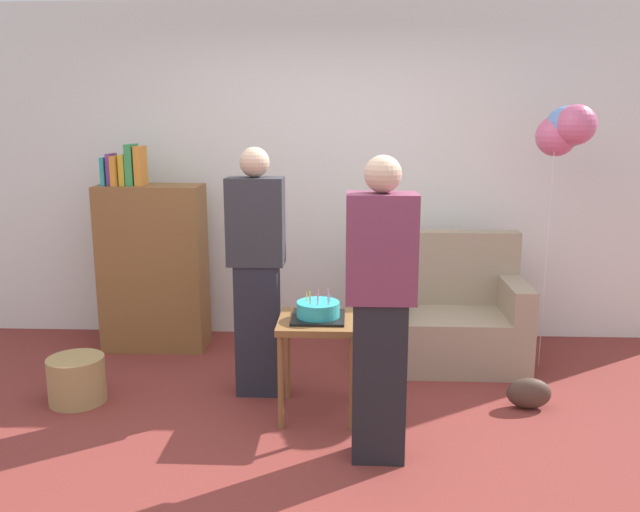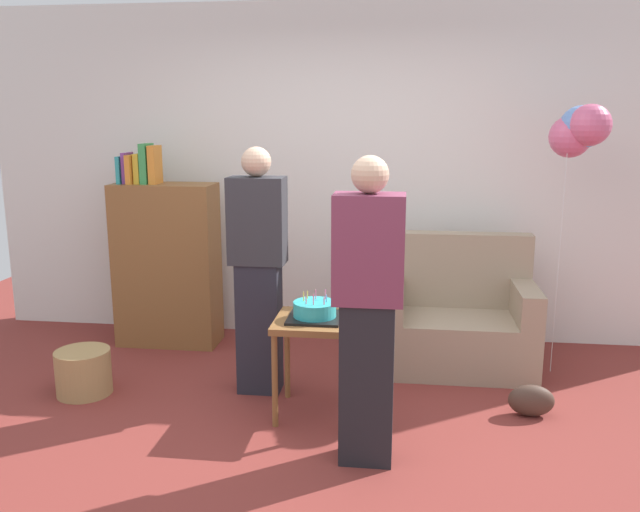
{
  "view_description": "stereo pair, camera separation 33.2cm",
  "coord_description": "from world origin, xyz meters",
  "views": [
    {
      "loc": [
        0.14,
        -3.34,
        1.82
      ],
      "look_at": [
        -0.04,
        0.71,
        0.95
      ],
      "focal_mm": 36.84,
      "sensor_mm": 36.0,
      "label": 1
    },
    {
      "loc": [
        0.47,
        -3.31,
        1.82
      ],
      "look_at": [
        -0.04,
        0.71,
        0.95
      ],
      "focal_mm": 36.84,
      "sensor_mm": 36.0,
      "label": 2
    }
  ],
  "objects": [
    {
      "name": "ground_plane",
      "position": [
        0.0,
        0.0,
        0.0
      ],
      "size": [
        8.0,
        8.0,
        0.0
      ],
      "primitive_type": "plane",
      "color": "maroon"
    },
    {
      "name": "wicker_basket",
      "position": [
        -1.61,
        0.56,
        0.15
      ],
      "size": [
        0.36,
        0.36,
        0.3
      ],
      "primitive_type": "cylinder",
      "color": "#A88451",
      "rests_on": "ground_plane"
    },
    {
      "name": "balloon_bunch",
      "position": [
        1.65,
        1.4,
        1.73
      ],
      "size": [
        0.38,
        0.38,
        1.9
      ],
      "color": "silver",
      "rests_on": "ground_plane"
    },
    {
      "name": "side_table",
      "position": [
        -0.04,
        0.46,
        0.52
      ],
      "size": [
        0.48,
        0.48,
        0.61
      ],
      "color": "brown",
      "rests_on": "ground_plane"
    },
    {
      "name": "bookshelf",
      "position": [
        -1.4,
        1.61,
        0.68
      ],
      "size": [
        0.8,
        0.36,
        1.61
      ],
      "color": "brown",
      "rests_on": "ground_plane"
    },
    {
      "name": "handbag",
      "position": [
        1.29,
        0.59,
        0.1
      ],
      "size": [
        0.28,
        0.14,
        0.2
      ],
      "primitive_type": "ellipsoid",
      "color": "#473328",
      "rests_on": "ground_plane"
    },
    {
      "name": "wall_back",
      "position": [
        0.0,
        2.05,
        1.35
      ],
      "size": [
        6.0,
        0.1,
        2.7
      ],
      "primitive_type": "cube",
      "color": "silver",
      "rests_on": "ground_plane"
    },
    {
      "name": "birthday_cake",
      "position": [
        -0.04,
        0.46,
        0.66
      ],
      "size": [
        0.32,
        0.32,
        0.17
      ],
      "color": "black",
      "rests_on": "side_table"
    },
    {
      "name": "person_blowing_candles",
      "position": [
        -0.46,
        0.77,
        0.83
      ],
      "size": [
        0.36,
        0.22,
        1.63
      ],
      "rotation": [
        0.0,
        0.0,
        0.4
      ],
      "color": "#23232D",
      "rests_on": "ground_plane"
    },
    {
      "name": "person_holding_cake",
      "position": [
        0.3,
        -0.06,
        0.83
      ],
      "size": [
        0.36,
        0.22,
        1.63
      ],
      "rotation": [
        0.0,
        0.0,
        2.81
      ],
      "color": "black",
      "rests_on": "ground_plane"
    },
    {
      "name": "couch",
      "position": [
        0.88,
        1.4,
        0.34
      ],
      "size": [
        1.1,
        0.7,
        0.96
      ],
      "color": "gray",
      "rests_on": "ground_plane"
    }
  ]
}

